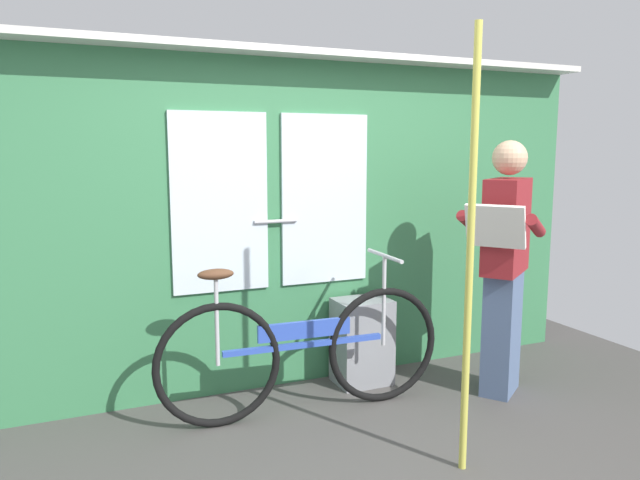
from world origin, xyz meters
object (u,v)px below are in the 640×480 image
passenger_reading_newspaper (504,263)px  handrail_pole (470,256)px  trash_bin_by_wall (362,341)px  bicycle_near_door (303,351)px

passenger_reading_newspaper → handrail_pole: 1.06m
passenger_reading_newspaper → handrail_pole: (-0.79, -0.68, 0.21)m
trash_bin_by_wall → handrail_pole: size_ratio=0.27×
passenger_reading_newspaper → handrail_pole: bearing=4.6°
bicycle_near_door → passenger_reading_newspaper: size_ratio=1.08×
trash_bin_by_wall → passenger_reading_newspaper: bearing=-34.1°
bicycle_near_door → handrail_pole: 1.22m
passenger_reading_newspaper → handrail_pole: handrail_pole is taller
passenger_reading_newspaper → trash_bin_by_wall: passenger_reading_newspaper is taller
bicycle_near_door → passenger_reading_newspaper: (1.27, -0.21, 0.46)m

